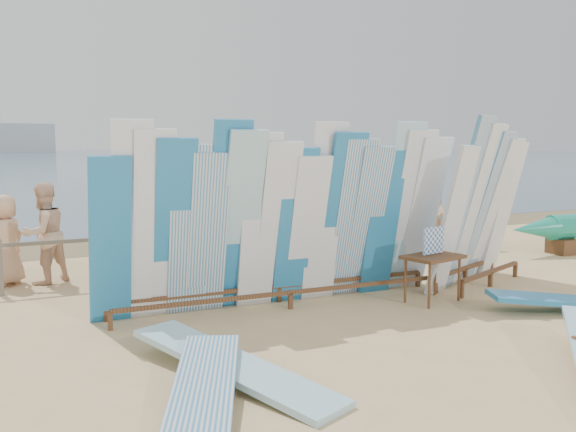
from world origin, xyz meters
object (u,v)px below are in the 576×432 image
flat_board_a (233,378)px  beachgoer_6 (345,212)px  beachgoer_7 (335,211)px  flat_board_e (202,418)px  beachgoer_10 (405,207)px  side_surfboard_rack (480,211)px  beachgoer_5 (255,204)px  beachgoer_8 (432,207)px  beachgoer_0 (5,240)px  main_surfboard_rack (285,223)px  vendor_table (432,277)px  beach_chair_left (238,253)px  stroller (351,236)px  beach_chair_right (238,249)px  beachgoer_2 (44,233)px

flat_board_a → beachgoer_6: size_ratio=1.67×
flat_board_a → beachgoer_7: size_ratio=1.62×
flat_board_a → beachgoer_6: beachgoer_6 is taller
flat_board_e → beachgoer_10: 10.05m
side_surfboard_rack → beachgoer_10: 4.32m
beachgoer_5 → beachgoer_8: 4.45m
beachgoer_10 → beachgoer_7: (-1.69, 0.41, -0.05)m
beachgoer_5 → beachgoer_0: bearing=-74.4°
side_surfboard_rack → beachgoer_10: bearing=48.3°
flat_board_e → beachgoer_5: size_ratio=1.49×
beachgoer_0 → main_surfboard_rack: bearing=95.6°
side_surfboard_rack → flat_board_a: bearing=-179.6°
beachgoer_5 → vendor_table: bearing=-9.2°
side_surfboard_rack → beach_chair_left: side_surfboard_rack is taller
flat_board_a → stroller: (4.66, 5.40, 0.43)m
flat_board_a → beachgoer_0: size_ratio=1.75×
flat_board_a → beachgoer_7: 8.31m
vendor_table → beach_chair_left: 4.12m
stroller → beachgoer_7: 1.31m
main_surfboard_rack → flat_board_e: main_surfboard_rack is taller
beachgoer_0 → beachgoer_10: beachgoer_10 is taller
flat_board_e → beachgoer_7: 9.23m
stroller → beachgoer_6: bearing=56.3°
main_surfboard_rack → beachgoer_0: bearing=140.8°
vendor_table → beach_chair_left: (-1.72, 3.74, -0.10)m
stroller → flat_board_a: bearing=-139.5°
beachgoer_6 → beachgoer_7: bearing=-98.3°
beach_chair_right → beachgoer_2: bearing=-162.4°
main_surfboard_rack → stroller: main_surfboard_rack is taller
vendor_table → beachgoer_6: size_ratio=0.71×
flat_board_a → main_surfboard_rack: bearing=31.8°
stroller → beachgoer_7: bearing=67.3°
beach_chair_right → vendor_table: bearing=-62.0°
flat_board_e → beachgoer_7: size_ratio=1.62×
vendor_table → main_surfboard_rack: bearing=146.8°
flat_board_a → beach_chair_left: bearing=46.4°
stroller → flat_board_e: bearing=-139.1°
beachgoer_8 → beachgoer_2: (-9.20, -1.23, 0.06)m
beachgoer_8 → beachgoer_7: bearing=-24.2°
vendor_table → beachgoer_8: (3.99, 5.06, 0.42)m
beachgoer_0 → vendor_table: bearing=102.1°
stroller → beachgoer_8: bearing=13.0°
main_surfboard_rack → vendor_table: (2.10, -0.76, -0.85)m
vendor_table → stroller: (0.87, 3.82, 0.05)m
flat_board_e → beachgoer_10: (7.21, 6.95, 0.88)m
beach_chair_left → beachgoer_6: size_ratio=0.59×
stroller → beachgoer_5: beachgoer_5 is taller
beach_chair_right → beachgoer_10: bearing=12.5°
beach_chair_right → stroller: size_ratio=0.73×
side_surfboard_rack → beachgoer_8: (2.58, 4.50, -0.46)m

